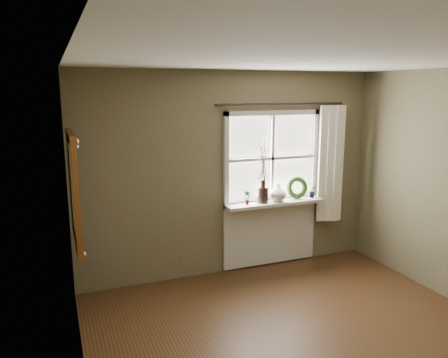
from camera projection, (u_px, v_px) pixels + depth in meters
The scene contains 14 objects.
ceiling at pixel (349, 57), 3.28m from camera, with size 4.50×4.50×0.00m, color silver.
wall_back at pixel (231, 174), 5.63m from camera, with size 4.00×0.10×2.60m, color brown.
wall_left at pixel (73, 258), 2.79m from camera, with size 0.10×4.50×2.60m, color brown.
window_frame at pixel (272, 158), 5.73m from camera, with size 1.36×0.06×1.24m.
window_sill at pixel (275, 203), 5.74m from camera, with size 1.36×0.26×0.04m, color silver.
window_apron at pixel (270, 232), 5.93m from camera, with size 1.36×0.04×0.88m, color silver.
dark_jug at pixel (263, 195), 5.65m from camera, with size 0.14×0.14×0.21m, color black.
cream_vase at pixel (278, 192), 5.73m from camera, with size 0.23×0.23×0.24m, color beige.
wreath at pixel (297, 190), 5.88m from camera, with size 0.31×0.31×0.07m, color #2D4920.
potted_plant_left at pixel (247, 197), 5.58m from camera, with size 0.10×0.06×0.18m, color #2D4920.
potted_plant_right at pixel (313, 191), 5.93m from camera, with size 0.10×0.08×0.18m, color #2D4920.
curtain at pixel (330, 164), 5.96m from camera, with size 0.36×0.12×1.59m, color white.
curtain_rod at pixel (282, 104), 5.57m from camera, with size 0.03×0.03×1.84m, color black.
gilt_mirror at pixel (73, 189), 4.15m from camera, with size 0.10×0.92×1.10m.
Camera 1 is at (-2.13, -2.81, 2.35)m, focal length 35.00 mm.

